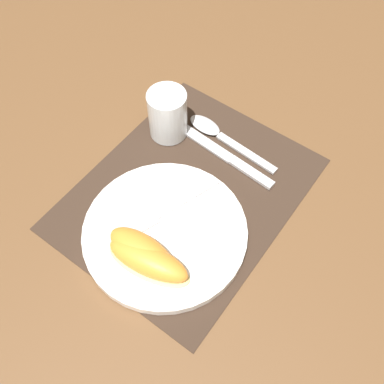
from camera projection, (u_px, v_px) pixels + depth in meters
The scene contains 9 objects.
ground_plane at pixel (187, 194), 0.77m from camera, with size 3.00×3.00×0.00m, color brown.
placemat at pixel (187, 193), 0.77m from camera, with size 0.42×0.33×0.00m.
plate at pixel (165, 232), 0.71m from camera, with size 0.26×0.26×0.02m.
juice_glass at pixel (168, 117), 0.80m from camera, with size 0.07×0.07×0.09m.
knife at pixel (224, 155), 0.80m from camera, with size 0.03×0.22×0.01m.
spoon at pixel (216, 132), 0.83m from camera, with size 0.04×0.19×0.01m.
fork at pixel (160, 213), 0.72m from camera, with size 0.19×0.08×0.00m.
citrus_wedge_0 at pixel (142, 251), 0.67m from camera, with size 0.06×0.12×0.04m.
citrus_wedge_1 at pixel (148, 261), 0.66m from camera, with size 0.07×0.14×0.04m.
Camera 1 is at (-0.33, -0.25, 0.65)m, focal length 42.00 mm.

